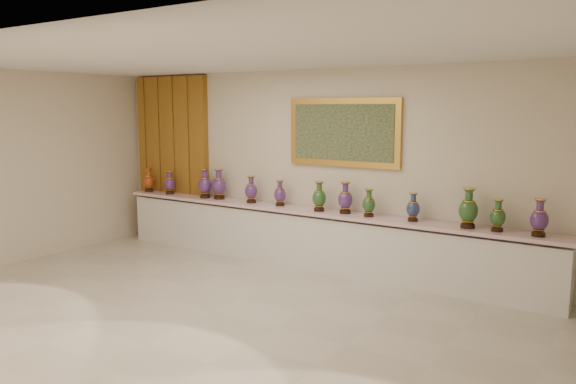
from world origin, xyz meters
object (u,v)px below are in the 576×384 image
at_px(counter, 311,239).
at_px(vase_2, 205,185).
at_px(vase_0, 149,181).
at_px(vase_1, 170,184).

height_order(counter, vase_2, vase_2).
bearing_deg(counter, vase_0, -179.06).
bearing_deg(vase_1, vase_2, 0.73).
height_order(vase_0, vase_1, vase_0).
bearing_deg(vase_1, counter, 1.14).
bearing_deg(vase_0, vase_1, -0.15).
distance_m(counter, vase_2, 2.19).
bearing_deg(vase_0, counter, 0.94).
relative_size(counter, vase_1, 17.58).
xyz_separation_m(counter, vase_2, (-2.08, -0.05, 0.69)).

